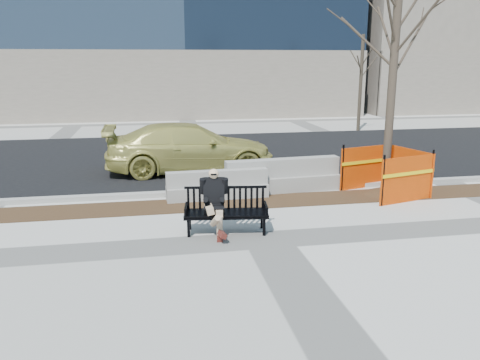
% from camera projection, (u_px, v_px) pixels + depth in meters
% --- Properties ---
extents(ground, '(120.00, 120.00, 0.00)m').
position_uv_depth(ground, '(267.00, 240.00, 9.63)').
color(ground, beige).
rests_on(ground, ground).
extents(mulch_strip, '(40.00, 1.20, 0.02)m').
position_uv_depth(mulch_strip, '(242.00, 202.00, 12.11)').
color(mulch_strip, '#47301C').
rests_on(mulch_strip, ground).
extents(asphalt_street, '(60.00, 10.40, 0.01)m').
position_uv_depth(asphalt_street, '(211.00, 156.00, 18.03)').
color(asphalt_street, black).
rests_on(asphalt_street, ground).
extents(curb, '(60.00, 0.25, 0.12)m').
position_uv_depth(curb, '(236.00, 191.00, 13.00)').
color(curb, '#9E9B93').
rests_on(curb, ground).
extents(bench, '(1.81, 0.85, 0.93)m').
position_uv_depth(bench, '(226.00, 232.00, 10.03)').
color(bench, black).
rests_on(bench, ground).
extents(seated_man, '(0.68, 1.00, 1.31)m').
position_uv_depth(seated_man, '(214.00, 232.00, 10.07)').
color(seated_man, black).
rests_on(seated_man, ground).
extents(tree_fence, '(3.09, 3.09, 6.32)m').
position_uv_depth(tree_fence, '(384.00, 194.00, 12.87)').
color(tree_fence, '#FF5004').
rests_on(tree_fence, ground).
extents(sedan, '(5.27, 2.19, 1.52)m').
position_uv_depth(sedan, '(191.00, 171.00, 15.53)').
color(sedan, tan).
rests_on(sedan, ground).
extents(jersey_barrier_left, '(2.61, 0.63, 0.74)m').
position_uv_depth(jersey_barrier_left, '(218.00, 198.00, 12.49)').
color(jersey_barrier_left, gray).
rests_on(jersey_barrier_left, ground).
extents(jersey_barrier_right, '(3.18, 0.88, 0.90)m').
position_uv_depth(jersey_barrier_right, '(282.00, 191.00, 13.19)').
color(jersey_barrier_right, gray).
rests_on(jersey_barrier_right, ground).
extents(far_tree_right, '(2.38, 2.38, 5.02)m').
position_uv_depth(far_tree_right, '(358.00, 130.00, 24.54)').
color(far_tree_right, '#44392B').
rests_on(far_tree_right, ground).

